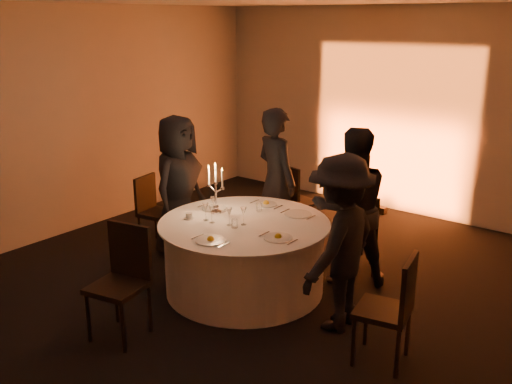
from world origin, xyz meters
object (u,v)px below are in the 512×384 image
Objects in this scene: chair_right at (393,304)px; chair_back_left at (294,198)px; candelabra at (216,195)px; guest_left at (178,186)px; guest_back_right at (351,207)px; coffee_cup at (189,216)px; banquet_table at (244,256)px; chair_back_right at (359,230)px; guest_back_left at (276,181)px; chair_left at (153,207)px; guest_right at (340,243)px; chair_front at (123,274)px.

chair_back_left is at bearing -140.35° from chair_right.
chair_right is 2.34m from candelabra.
guest_back_right is at bearing -88.78° from guest_left.
guest_back_right is (1.20, -0.68, 0.29)m from chair_back_left.
candelabra is (0.84, -0.26, 0.10)m from guest_left.
coffee_cup is at bearing 100.01° from chair_back_left.
chair_back_right is at bearing 56.16° from banquet_table.
guest_left is 0.96× the size of guest_back_left.
guest_back_left is 3.15× the size of candelabra.
banquet_table is at bearing -109.33° from chair_left.
guest_right reaches higher than coffee_cup.
guest_left reaches higher than candelabra.
banquet_table is 1.41m from chair_front.
chair_left is 2.62m from chair_back_right.
chair_front is 1.82× the size of candelabra.
candelabra reaches higher than chair_front.
guest_right is at bearing -2.30° from banquet_table.
guest_back_left reaches higher than chair_back_right.
candelabra reaches higher than coffee_cup.
guest_back_right is (-1.05, 1.17, 0.32)m from chair_right.
guest_back_left is at bearing -56.04° from guest_back_right.
chair_back_right is at bearing -154.00° from chair_right.
coffee_cup is (-0.12, -1.81, 0.23)m from chair_back_left.
banquet_table is 1.04× the size of guest_back_right.
guest_back_left is at bearing -67.90° from chair_left.
banquet_table is 1.99× the size of chair_left.
chair_left is at bearing 155.07° from coffee_cup.
guest_back_left is (0.88, 0.82, 0.04)m from guest_left.
guest_back_left is 1.41m from coffee_cup.
chair_right is (1.09, -1.45, 0.03)m from chair_back_right.
chair_front reaches higher than chair_back_left.
guest_back_left reaches higher than chair_left.
chair_back_right is 0.95× the size of chair_right.
chair_front is at bearing -85.27° from candelabra.
chair_back_right reaches higher than chair_left.
chair_left reaches higher than coffee_cup.
chair_left is (-1.73, 0.28, 0.12)m from banquet_table.
guest_back_right is at bearing 33.20° from candelabra.
chair_back_left is 0.61× the size of guest_right.
guest_back_left is (-0.40, 1.12, 0.51)m from banquet_table.
banquet_table is 1.76m from chair_left.
candelabra is (1.30, -0.24, 0.46)m from chair_left.
guest_back_right is at bearing 164.08° from chair_back_left.
chair_back_right is 2.21m from guest_left.
banquet_table is 16.36× the size of coffee_cup.
chair_front is 0.62× the size of guest_right.
chair_right reaches higher than chair_back_right.
chair_right is at bearing -114.86° from guest_left.
banquet_table is 1.84× the size of chair_right.
chair_front is at bearing 20.35° from guest_back_right.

